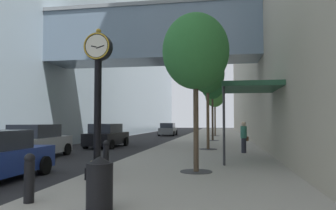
{
  "coord_description": "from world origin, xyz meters",
  "views": [
    {
      "loc": [
        4.53,
        -2.42,
        1.89
      ],
      "look_at": [
        1.03,
        17.83,
        2.89
      ],
      "focal_mm": 34.18,
      "sensor_mm": 36.0,
      "label": 1
    }
  ],
  "objects_px": {
    "trash_bin": "(100,182)",
    "bollard_nearest": "(29,177)",
    "car_silver_trailing": "(37,142)",
    "pedestrian_walking": "(244,136)",
    "car_grey_near": "(168,129)",
    "street_tree_mid_near": "(208,75)",
    "car_black_mid": "(107,136)",
    "street_tree_mid_far": "(212,87)",
    "bollard_third": "(106,154)",
    "street_clock": "(98,95)",
    "street_tree_far": "(215,96)",
    "street_tree_near": "(196,52)"
  },
  "relations": [
    {
      "from": "street_tree_mid_far",
      "to": "street_tree_far",
      "type": "xyz_separation_m",
      "value": [
        0.0,
        8.72,
        -0.22
      ]
    },
    {
      "from": "street_tree_mid_near",
      "to": "car_grey_near",
      "type": "height_order",
      "value": "street_tree_mid_near"
    },
    {
      "from": "bollard_nearest",
      "to": "car_silver_trailing",
      "type": "height_order",
      "value": "car_silver_trailing"
    },
    {
      "from": "street_tree_mid_far",
      "to": "street_tree_far",
      "type": "bearing_deg",
      "value": 90.0
    },
    {
      "from": "bollard_third",
      "to": "street_tree_mid_near",
      "type": "distance_m",
      "value": 10.25
    },
    {
      "from": "street_tree_mid_near",
      "to": "street_tree_mid_far",
      "type": "height_order",
      "value": "street_tree_mid_far"
    },
    {
      "from": "street_tree_far",
      "to": "bollard_third",
      "type": "bearing_deg",
      "value": -96.88
    },
    {
      "from": "bollard_nearest",
      "to": "street_tree_far",
      "type": "height_order",
      "value": "street_tree_far"
    },
    {
      "from": "car_black_mid",
      "to": "car_silver_trailing",
      "type": "distance_m",
      "value": 6.85
    },
    {
      "from": "car_black_mid",
      "to": "bollard_nearest",
      "type": "bearing_deg",
      "value": -75.21
    },
    {
      "from": "car_grey_near",
      "to": "car_black_mid",
      "type": "bearing_deg",
      "value": -94.15
    },
    {
      "from": "bollard_nearest",
      "to": "bollard_third",
      "type": "xyz_separation_m",
      "value": [
        0.0,
        4.55,
        0.0
      ]
    },
    {
      "from": "street_tree_mid_near",
      "to": "car_silver_trailing",
      "type": "distance_m",
      "value": 10.45
    },
    {
      "from": "car_black_mid",
      "to": "car_silver_trailing",
      "type": "height_order",
      "value": "car_silver_trailing"
    },
    {
      "from": "street_clock",
      "to": "street_tree_mid_near",
      "type": "xyz_separation_m",
      "value": [
        2.83,
        10.53,
        2.07
      ]
    },
    {
      "from": "street_clock",
      "to": "car_black_mid",
      "type": "bearing_deg",
      "value": 109.42
    },
    {
      "from": "street_tree_mid_near",
      "to": "street_tree_far",
      "type": "relative_size",
      "value": 1.0
    },
    {
      "from": "street_clock",
      "to": "car_grey_near",
      "type": "height_order",
      "value": "street_clock"
    },
    {
      "from": "street_tree_far",
      "to": "car_silver_trailing",
      "type": "xyz_separation_m",
      "value": [
        -8.41,
        -22.25,
        -3.86
      ]
    },
    {
      "from": "pedestrian_walking",
      "to": "bollard_nearest",
      "type": "bearing_deg",
      "value": -114.24
    },
    {
      "from": "street_clock",
      "to": "pedestrian_walking",
      "type": "distance_m",
      "value": 10.04
    },
    {
      "from": "street_tree_near",
      "to": "pedestrian_walking",
      "type": "relative_size",
      "value": 3.25
    },
    {
      "from": "bollard_third",
      "to": "street_tree_mid_far",
      "type": "height_order",
      "value": "street_tree_mid_far"
    },
    {
      "from": "car_silver_trailing",
      "to": "pedestrian_walking",
      "type": "bearing_deg",
      "value": 15.63
    },
    {
      "from": "street_tree_mid_near",
      "to": "pedestrian_walking",
      "type": "distance_m",
      "value": 4.62
    },
    {
      "from": "bollard_nearest",
      "to": "bollard_third",
      "type": "height_order",
      "value": "same"
    },
    {
      "from": "car_grey_near",
      "to": "street_tree_mid_near",
      "type": "bearing_deg",
      "value": -73.39
    },
    {
      "from": "car_black_mid",
      "to": "street_tree_mid_far",
      "type": "bearing_deg",
      "value": 43.23
    },
    {
      "from": "car_grey_near",
      "to": "car_silver_trailing",
      "type": "xyz_separation_m",
      "value": [
        -2.49,
        -24.68,
        0.05
      ]
    },
    {
      "from": "street_tree_near",
      "to": "car_grey_near",
      "type": "relative_size",
      "value": 1.23
    },
    {
      "from": "street_tree_mid_far",
      "to": "trash_bin",
      "type": "distance_m",
      "value": 22.88
    },
    {
      "from": "trash_bin",
      "to": "bollard_nearest",
      "type": "bearing_deg",
      "value": 170.34
    },
    {
      "from": "street_clock",
      "to": "car_black_mid",
      "type": "xyz_separation_m",
      "value": [
        -4.39,
        12.46,
        -1.85
      ]
    },
    {
      "from": "bollard_third",
      "to": "car_silver_trailing",
      "type": "height_order",
      "value": "car_silver_trailing"
    },
    {
      "from": "street_clock",
      "to": "bollard_nearest",
      "type": "xyz_separation_m",
      "value": [
        -0.34,
        -2.89,
        -1.97
      ]
    },
    {
      "from": "street_tree_mid_near",
      "to": "car_silver_trailing",
      "type": "relative_size",
      "value": 1.36
    },
    {
      "from": "street_tree_mid_near",
      "to": "street_clock",
      "type": "bearing_deg",
      "value": -105.06
    },
    {
      "from": "bollard_third",
      "to": "bollard_nearest",
      "type": "bearing_deg",
      "value": -90.0
    },
    {
      "from": "bollard_third",
      "to": "car_grey_near",
      "type": "bearing_deg",
      "value": 95.47
    },
    {
      "from": "street_tree_mid_far",
      "to": "car_grey_near",
      "type": "distance_m",
      "value": 13.28
    },
    {
      "from": "trash_bin",
      "to": "pedestrian_walking",
      "type": "xyz_separation_m",
      "value": [
        3.49,
        11.82,
        0.35
      ]
    },
    {
      "from": "bollard_third",
      "to": "street_tree_mid_far",
      "type": "relative_size",
      "value": 0.18
    },
    {
      "from": "street_tree_far",
      "to": "street_tree_mid_far",
      "type": "bearing_deg",
      "value": -90.0
    },
    {
      "from": "street_tree_mid_far",
      "to": "pedestrian_walking",
      "type": "xyz_separation_m",
      "value": [
        2.02,
        -10.62,
        -3.87
      ]
    },
    {
      "from": "pedestrian_walking",
      "to": "car_black_mid",
      "type": "distance_m",
      "value": 10.01
    },
    {
      "from": "bollard_third",
      "to": "street_tree_mid_near",
      "type": "height_order",
      "value": "street_tree_mid_near"
    },
    {
      "from": "street_tree_mid_near",
      "to": "pedestrian_walking",
      "type": "relative_size",
      "value": 3.44
    },
    {
      "from": "street_tree_near",
      "to": "street_tree_far",
      "type": "distance_m",
      "value": 26.15
    },
    {
      "from": "street_tree_mid_near",
      "to": "bollard_nearest",
      "type": "bearing_deg",
      "value": -103.3
    },
    {
      "from": "street_tree_mid_near",
      "to": "car_black_mid",
      "type": "bearing_deg",
      "value": 165.09
    }
  ]
}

